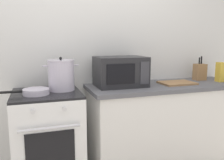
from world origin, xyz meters
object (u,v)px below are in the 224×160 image
at_px(cutting_board, 177,83).
at_px(pasta_box, 220,72).
at_px(stock_pot, 61,75).
at_px(microwave, 120,71).
at_px(stove, 49,141).
at_px(frying_pan, 35,92).
at_px(knife_block, 200,72).

xyz_separation_m(cutting_board, pasta_box, (0.54, -0.03, 0.10)).
height_order(stock_pot, microwave, stock_pot).
xyz_separation_m(stove, frying_pan, (-0.10, -0.06, 0.48)).
bearing_deg(cutting_board, knife_block, 19.39).
xyz_separation_m(stock_pot, pasta_box, (1.76, -0.08, -0.03)).
height_order(stove, pasta_box, pasta_box).
xyz_separation_m(frying_pan, microwave, (0.83, 0.14, 0.12)).
bearing_deg(cutting_board, stock_pot, 177.42).
xyz_separation_m(microwave, knife_block, (1.02, 0.06, -0.05)).
bearing_deg(pasta_box, frying_pan, -179.08).
distance_m(cutting_board, pasta_box, 0.55).
xyz_separation_m(stove, microwave, (0.74, 0.08, 0.61)).
xyz_separation_m(stock_pot, microwave, (0.60, 0.02, 0.01)).
distance_m(cutting_board, knife_block, 0.43).
bearing_deg(pasta_box, stove, 179.13).
bearing_deg(stove, frying_pan, -147.28).
bearing_deg(microwave, knife_block, 3.47).
distance_m(stove, stock_pot, 0.62).
relative_size(frying_pan, microwave, 0.85).
height_order(frying_pan, cutting_board, frying_pan).
bearing_deg(cutting_board, pasta_box, -3.16).
distance_m(stock_pot, microwave, 0.60).
relative_size(stock_pot, cutting_board, 0.92).
height_order(stove, frying_pan, frying_pan).
height_order(stock_pot, cutting_board, stock_pot).
bearing_deg(frying_pan, stock_pot, 26.21).
height_order(stock_pot, frying_pan, stock_pot).
relative_size(stock_pot, pasta_box, 1.50).
relative_size(stock_pot, microwave, 0.66).
distance_m(stove, frying_pan, 0.50).
bearing_deg(frying_pan, cutting_board, 2.45).
xyz_separation_m(stove, knife_block, (1.76, 0.14, 0.56)).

